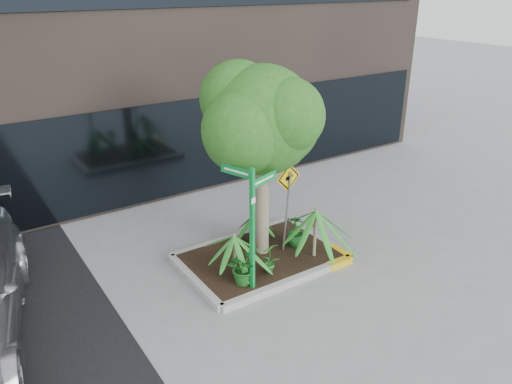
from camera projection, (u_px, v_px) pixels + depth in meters
ground at (260, 270)px, 10.49m from camera, size 80.00×80.00×0.00m
planter at (262, 257)px, 10.77m from camera, size 3.35×2.36×0.15m
tree at (262, 120)px, 9.79m from camera, size 2.82×2.50×4.23m
palm_front at (316, 211)px, 10.33m from camera, size 1.28×1.28×1.42m
palm_left at (234, 236)px, 9.83m from camera, size 0.99×0.99×1.10m
palm_back at (255, 214)px, 11.21m from camera, size 0.75×0.75×0.83m
shrub_a at (243, 266)px, 9.67m from camera, size 0.90×0.90×0.71m
shrub_b at (296, 231)px, 11.02m from camera, size 0.57×0.57×0.73m
shrub_c at (270, 258)px, 10.00m from camera, size 0.38×0.38×0.68m
shrub_d at (259, 227)px, 11.06m from camera, size 0.62×0.62×0.84m
street_sign_post at (252, 218)px, 9.14m from camera, size 0.93×0.74×2.61m
cattle_sign at (288, 193)px, 10.35m from camera, size 0.63×0.22×2.06m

